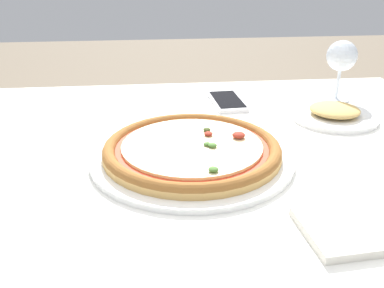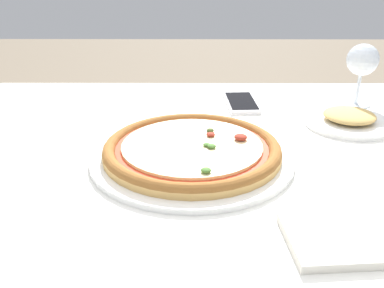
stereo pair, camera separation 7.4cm
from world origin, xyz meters
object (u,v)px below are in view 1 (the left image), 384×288
Objects in this scene: side_plate at (334,114)px; wine_glass_far_left at (342,58)px; cell_phone at (227,101)px; dining_table at (208,196)px; pizza_plate at (192,151)px.

wine_glass_far_left is at bearing 65.17° from side_plate.
cell_phone is at bearing -179.79° from wine_glass_far_left.
dining_table is at bearing -142.83° from wine_glass_far_left.
dining_table is 0.12m from pizza_plate.
wine_glass_far_left is at bearing 37.47° from pizza_plate.
cell_phone is (0.12, 0.30, -0.01)m from pizza_plate.
dining_table is 7.83× the size of wine_glass_far_left.
pizza_plate reaches higher than cell_phone.
cell_phone is (-0.27, -0.00, -0.10)m from wine_glass_far_left.
wine_glass_far_left is 0.29m from cell_phone.
wine_glass_far_left reaches higher than dining_table.
cell_phone reaches higher than dining_table.
cell_phone is at bearing 72.93° from dining_table.
wine_glass_far_left is at bearing 0.21° from cell_phone.
cell_phone is at bearing 149.01° from side_plate.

